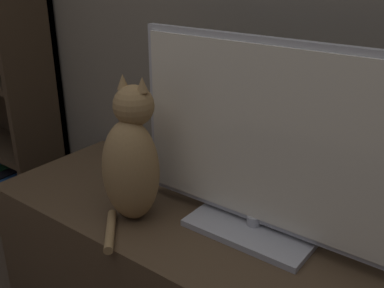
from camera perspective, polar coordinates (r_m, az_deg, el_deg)
tv at (r=1.29m, az=8.53°, el=-0.36°), size 0.81×0.23×0.59m
cat at (r=1.39m, az=-7.64°, el=-2.13°), size 0.21×0.30×0.46m
bookshelf at (r=2.50m, az=-23.19°, el=5.34°), size 0.76×0.28×1.46m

